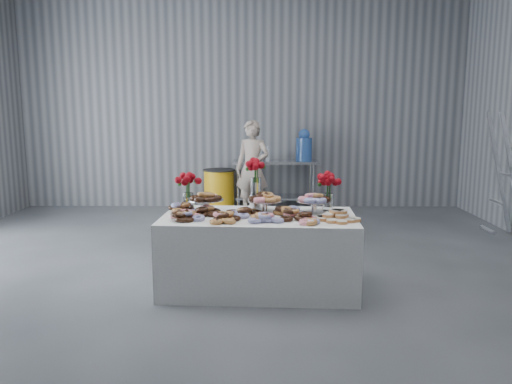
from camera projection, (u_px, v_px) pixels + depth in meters
ground at (227, 294)px, 4.89m from camera, size 9.00×9.00×0.00m
room_walls at (195, 14)px, 4.53m from camera, size 8.04×9.04×4.02m
display_table at (259, 252)px, 4.98m from camera, size 1.95×1.10×0.75m
prep_table at (275, 176)px, 8.83m from camera, size 1.50×0.60×0.90m
donut_mounds at (259, 212)px, 4.86m from camera, size 1.84×0.89×0.09m
cake_stand_left at (206, 198)px, 5.08m from camera, size 0.36×0.36×0.17m
cake_stand_mid at (265, 199)px, 5.04m from camera, size 0.36×0.36×0.17m
cake_stand_right at (314, 199)px, 5.01m from camera, size 0.36×0.36×0.17m
danish_pile at (337, 214)px, 4.72m from camera, size 0.48×0.48×0.11m
bouquet_left at (188, 182)px, 5.16m from camera, size 0.26×0.26×0.42m
bouquet_right at (328, 182)px, 5.13m from camera, size 0.26×0.26×0.42m
bouquet_center at (256, 173)px, 5.21m from camera, size 0.26×0.26×0.57m
water_jug at (304, 146)px, 8.74m from camera, size 0.28×0.28×0.55m
drink_bottles at (257, 153)px, 8.67m from camera, size 0.54×0.08×0.27m
person at (252, 169)px, 8.34m from camera, size 0.69×0.58×1.62m
trash_barrel at (219, 190)px, 8.88m from camera, size 0.58×0.58×0.74m
stepladder at (505, 174)px, 6.94m from camera, size 0.67×0.45×1.79m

